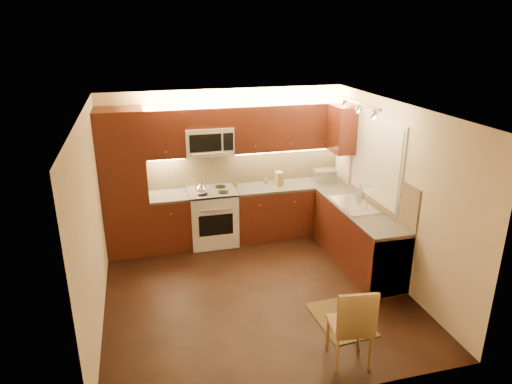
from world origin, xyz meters
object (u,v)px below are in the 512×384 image
object	(u,v)px
microwave	(209,141)
sink	(356,200)
kettle	(201,189)
toaster_oven	(324,176)
dining_chair	(350,323)
knife_block	(279,178)
stove	(213,217)
soap_bottle	(360,189)

from	to	relation	value
microwave	sink	xyz separation A→B (m)	(2.00, -1.26, -0.74)
kettle	toaster_oven	xyz separation A→B (m)	(2.16, 0.17, -0.02)
microwave	dining_chair	size ratio (longest dim) A/B	0.80
microwave	knife_block	world-z (taller)	microwave
kettle	toaster_oven	world-z (taller)	kettle
toaster_oven	dining_chair	xyz separation A→B (m)	(-1.04, -3.28, -0.53)
stove	dining_chair	world-z (taller)	dining_chair
kettle	toaster_oven	distance (m)	2.17
knife_block	dining_chair	size ratio (longest dim) A/B	0.24
stove	kettle	size ratio (longest dim) A/B	4.47
sink	knife_block	world-z (taller)	knife_block
microwave	dining_chair	xyz separation A→B (m)	(0.92, -3.40, -1.25)
stove	sink	distance (m)	2.35
kettle	toaster_oven	bearing A→B (deg)	-4.00
kettle	dining_chair	xyz separation A→B (m)	(1.12, -3.11, -0.55)
sink	dining_chair	world-z (taller)	sink
soap_bottle	dining_chair	xyz separation A→B (m)	(-1.32, -2.50, -0.53)
microwave	toaster_oven	bearing A→B (deg)	-3.37
stove	kettle	world-z (taller)	kettle
stove	soap_bottle	xyz separation A→B (m)	(2.24, -0.77, 0.55)
microwave	sink	size ratio (longest dim) A/B	0.88
microwave	dining_chair	world-z (taller)	microwave
sink	soap_bottle	world-z (taller)	soap_bottle
dining_chair	soap_bottle	bearing A→B (deg)	69.74
sink	soap_bottle	distance (m)	0.43
sink	soap_bottle	size ratio (longest dim) A/B	4.02
knife_block	dining_chair	bearing A→B (deg)	-96.80
toaster_oven	soap_bottle	bearing A→B (deg)	-68.11
stove	sink	xyz separation A→B (m)	(2.00, -1.12, 0.52)
microwave	knife_block	size ratio (longest dim) A/B	3.32
toaster_oven	knife_block	distance (m)	0.80
toaster_oven	soap_bottle	world-z (taller)	toaster_oven
kettle	soap_bottle	size ratio (longest dim) A/B	0.96
soap_bottle	knife_block	bearing A→B (deg)	167.31
toaster_oven	kettle	bearing A→B (deg)	-172.97
stove	dining_chair	distance (m)	3.39
knife_block	dining_chair	xyz separation A→B (m)	(-0.24, -3.32, -0.54)
sink	knife_block	size ratio (longest dim) A/B	3.75
toaster_oven	dining_chair	world-z (taller)	toaster_oven
toaster_oven	knife_block	size ratio (longest dim) A/B	1.57
knife_block	soap_bottle	world-z (taller)	knife_block
toaster_oven	knife_block	bearing A→B (deg)	-179.87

